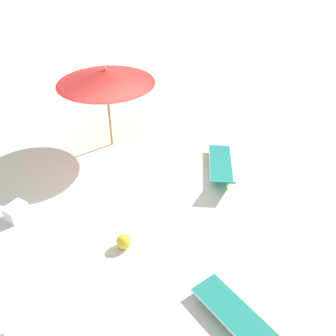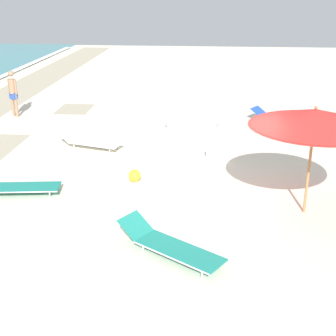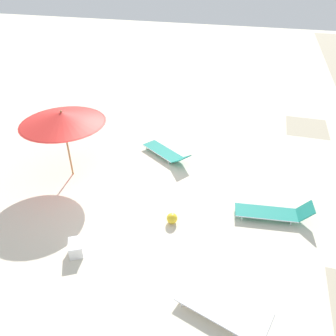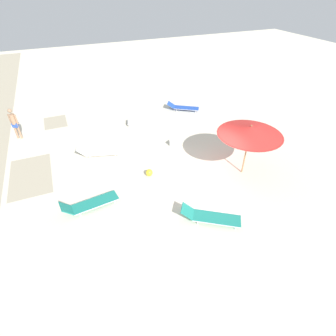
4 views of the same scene
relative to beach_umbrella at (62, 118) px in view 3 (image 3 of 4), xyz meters
The scene contains 7 objects.
ground_plane 3.05m from the beach_umbrella, 84.33° to the left, with size 60.00×60.00×0.16m.
beach_umbrella is the anchor object (origin of this frame).
sun_lounger_beside_umbrella 7.39m from the beach_umbrella, 55.96° to the left, with size 1.16×2.12×0.55m.
sun_lounger_near_water_left 4.03m from the beach_umbrella, 125.35° to the left, with size 1.73×2.18×0.49m.
sun_lounger_near_water_right 7.19m from the beach_umbrella, 86.74° to the left, with size 0.87×2.24×0.59m.
beach_ball 4.76m from the beach_umbrella, 70.68° to the left, with size 0.32×0.32×0.32m.
cooler_box 4.29m from the beach_umbrella, 31.31° to the left, with size 0.61×0.55×0.37m.
Camera 3 is at (8.09, 3.92, 6.63)m, focal length 35.00 mm.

